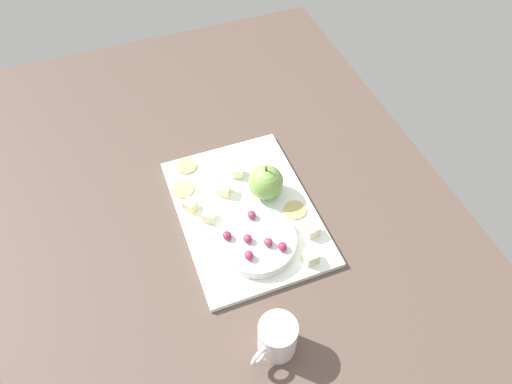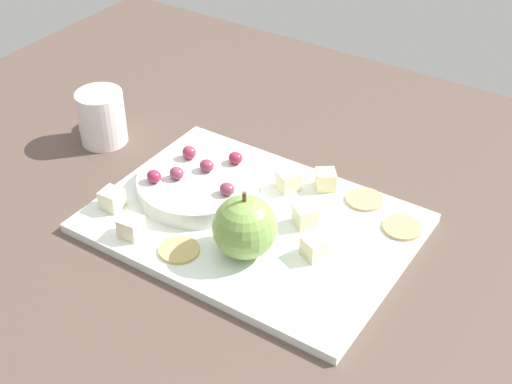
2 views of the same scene
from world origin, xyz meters
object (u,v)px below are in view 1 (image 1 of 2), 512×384
at_px(serving_dish, 257,242).
at_px(cup, 277,338).
at_px(cracker_1, 186,166).
at_px(cheese_cube_0, 209,216).
at_px(grape_5, 249,255).
at_px(cheese_cube_4, 311,257).
at_px(grape_2, 252,215).
at_px(cheese_cube_2, 238,171).
at_px(cracker_0, 183,190).
at_px(cheese_cube_3, 222,190).
at_px(grape_0, 249,238).
at_px(grape_1, 268,242).
at_px(apple_whole, 266,182).
at_px(grape_3, 227,236).
at_px(platter, 246,211).
at_px(grape_4, 283,247).
at_px(cheese_cube_1, 190,205).
at_px(cheese_cube_5, 312,230).
at_px(cracker_2, 295,210).

height_order(serving_dish, cup, cup).
bearing_deg(cracker_1, cheese_cube_0, 2.28).
bearing_deg(grape_5, cup, -3.61).
xyz_separation_m(cheese_cube_4, grape_2, (-0.13, -0.08, 0.02)).
bearing_deg(grape_2, grape_5, -23.32).
bearing_deg(cheese_cube_2, cracker_0, -90.69).
height_order(cheese_cube_3, grape_2, grape_2).
bearing_deg(grape_0, grape_1, 56.47).
relative_size(cheese_cube_2, grape_5, 1.31).
distance_m(apple_whole, grape_3, 0.16).
bearing_deg(cheese_cube_0, apple_whole, 99.81).
bearing_deg(grape_3, cheese_cube_3, 166.40).
bearing_deg(platter, grape_1, 3.61).
bearing_deg(grape_4, serving_dish, -137.05).
height_order(cracker_1, grape_4, grape_4).
bearing_deg(cracker_0, grape_4, 31.31).
bearing_deg(grape_0, cheese_cube_1, -148.22).
distance_m(grape_0, grape_3, 0.04).
bearing_deg(cheese_cube_4, cheese_cube_3, -153.72).
relative_size(platter, cheese_cube_3, 15.16).
bearing_deg(cheese_cube_4, grape_0, -125.04).
height_order(serving_dish, cheese_cube_5, cheese_cube_5).
xyz_separation_m(grape_4, grape_5, (-0.00, -0.07, 0.00)).
xyz_separation_m(grape_1, grape_5, (0.02, -0.05, 0.00)).
xyz_separation_m(cracker_0, cracker_2, (0.14, 0.21, 0.00)).
bearing_deg(apple_whole, cracker_2, 32.31).
height_order(grape_1, cup, cup).
bearing_deg(grape_5, grape_4, 86.30).
relative_size(grape_0, grape_5, 1.00).
distance_m(cheese_cube_4, cracker_0, 0.33).
relative_size(cheese_cube_3, grape_4, 1.31).
distance_m(apple_whole, cracker_2, 0.09).
distance_m(serving_dish, cracker_2, 0.12).
xyz_separation_m(cheese_cube_0, grape_3, (0.07, 0.02, 0.02)).
relative_size(cheese_cube_4, grape_4, 1.31).
distance_m(serving_dish, cheese_cube_4, 0.11).
xyz_separation_m(cheese_cube_1, grape_0, (0.14, 0.08, 0.02)).
xyz_separation_m(platter, cracker_1, (-0.17, -0.09, 0.01)).
xyz_separation_m(cheese_cube_0, cup, (0.31, 0.03, 0.02)).
bearing_deg(cheese_cube_5, cheese_cube_0, -120.40).
relative_size(grape_0, grape_1, 1.00).
xyz_separation_m(grape_3, grape_5, (0.06, 0.03, 0.00)).
bearing_deg(cheese_cube_1, cheese_cube_2, 113.45).
xyz_separation_m(cracker_2, grape_0, (0.05, -0.13, 0.03)).
bearing_deg(cheese_cube_0, cracker_0, -161.35).
bearing_deg(grape_4, cheese_cube_5, 108.94).
height_order(grape_2, cup, cup).
height_order(cracker_2, grape_1, grape_1).
relative_size(cheese_cube_2, cracker_1, 0.52).
relative_size(cheese_cube_5, grape_5, 1.31).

